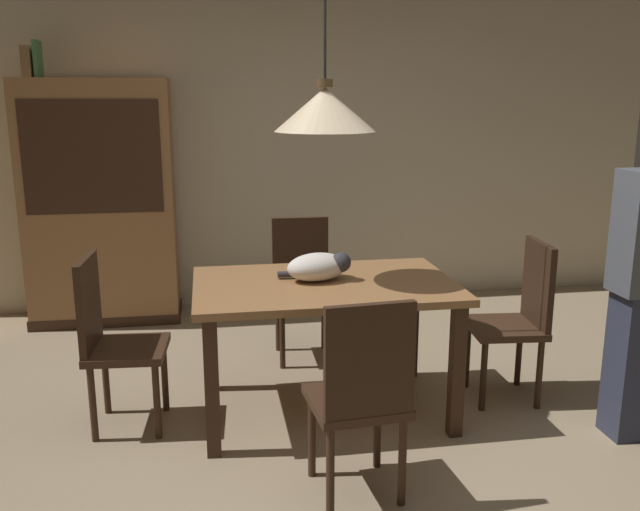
% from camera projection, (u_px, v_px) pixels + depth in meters
% --- Properties ---
extents(ground, '(10.00, 10.00, 0.00)m').
position_uv_depth(ground, '(343.00, 452.00, 3.39)').
color(ground, '#998466').
extents(back_wall, '(6.40, 0.10, 2.90)m').
position_uv_depth(back_wall, '(281.00, 130.00, 5.60)').
color(back_wall, beige).
rests_on(back_wall, ground).
extents(dining_table, '(1.40, 0.90, 0.75)m').
position_uv_depth(dining_table, '(325.00, 300.00, 3.68)').
color(dining_table, olive).
rests_on(dining_table, ground).
extents(chair_far_back, '(0.41, 0.41, 0.93)m').
position_uv_depth(chair_far_back, '(302.00, 282.00, 4.56)').
color(chair_far_back, '#382316').
rests_on(chair_far_back, ground).
extents(chair_near_front, '(0.43, 0.43, 0.93)m').
position_uv_depth(chair_near_front, '(362.00, 391.00, 2.87)').
color(chair_near_front, '#382316').
rests_on(chair_near_front, ground).
extents(chair_right_side, '(0.44, 0.44, 0.93)m').
position_uv_depth(chair_right_side, '(519.00, 314.00, 3.89)').
color(chair_right_side, '#382316').
rests_on(chair_right_side, ground).
extents(chair_left_side, '(0.43, 0.43, 0.93)m').
position_uv_depth(chair_left_side, '(111.00, 336.00, 3.54)').
color(chair_left_side, '#382316').
rests_on(chair_left_side, ground).
extents(cat_sleeping, '(0.40, 0.30, 0.16)m').
position_uv_depth(cat_sleeping, '(319.00, 267.00, 3.68)').
color(cat_sleeping, silver).
rests_on(cat_sleeping, dining_table).
extents(pendant_lamp, '(0.52, 0.52, 1.30)m').
position_uv_depth(pendant_lamp, '(325.00, 109.00, 3.45)').
color(pendant_lamp, beige).
extents(hutch_bookcase, '(1.12, 0.45, 1.85)m').
position_uv_depth(hutch_bookcase, '(101.00, 208.00, 5.18)').
color(hutch_bookcase, olive).
rests_on(hutch_bookcase, ground).
extents(book_brown_thick, '(0.06, 0.24, 0.22)m').
position_uv_depth(book_brown_thick, '(29.00, 62.00, 4.86)').
color(book_brown_thick, brown).
rests_on(book_brown_thick, hutch_bookcase).
extents(book_green_slim, '(0.03, 0.20, 0.26)m').
position_uv_depth(book_green_slim, '(38.00, 59.00, 4.87)').
color(book_green_slim, '#427A4C').
rests_on(book_green_slim, hutch_bookcase).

